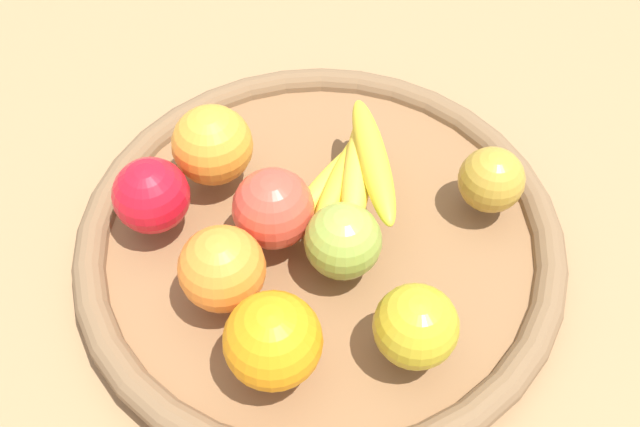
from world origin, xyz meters
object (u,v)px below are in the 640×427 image
orange_2 (222,269)px  apple_0 (151,196)px  orange_1 (212,145)px  orange_0 (273,341)px  apple_3 (343,241)px  apple_1 (273,208)px  apple_2 (416,326)px  apple_4 (490,177)px  banana_bunch (353,170)px

orange_2 → apple_0: orange_2 is taller
orange_1 → orange_0: (-0.03, 0.22, 0.00)m
orange_2 → orange_1: bearing=-92.4°
apple_3 → apple_1: 0.07m
apple_3 → orange_0: 0.12m
orange_2 → orange_0: orange_0 is taller
apple_1 → apple_0: (0.11, -0.04, -0.00)m
orange_2 → orange_1: orange_1 is taller
apple_3 → apple_2: bearing=113.0°
apple_0 → apple_1: bearing=161.0°
orange_1 → orange_0: bearing=96.8°
orange_0 → apple_3: bearing=-130.6°
apple_4 → orange_0: size_ratio=0.79×
apple_3 → apple_2: (-0.04, 0.10, 0.00)m
banana_bunch → apple_4: bearing=165.8°
apple_4 → apple_1: bearing=1.0°
orange_2 → apple_4: bearing=-166.9°
orange_0 → banana_bunch: bearing=-121.1°
apple_3 → orange_2: orange_2 is taller
apple_1 → apple_0: apple_1 is taller
orange_1 → apple_4: bearing=162.0°
orange_1 → apple_0: size_ratio=1.10×
banana_bunch → apple_0: apple_0 is taller
apple_4 → apple_2: bearing=51.8°
apple_3 → apple_0: 0.19m
banana_bunch → orange_1: orange_1 is taller
orange_2 → banana_bunch: bearing=-145.5°
apple_3 → orange_1: size_ratio=0.88×
orange_2 → apple_4: size_ratio=1.20×
apple_1 → apple_3: bearing=140.3°
apple_3 → apple_2: 0.10m
apple_4 → apple_0: bearing=-6.0°
apple_3 → orange_1: orange_1 is taller
orange_0 → orange_1: bearing=-83.2°
apple_3 → banana_bunch: size_ratio=0.43×
apple_2 → apple_1: (0.10, -0.14, 0.00)m
banana_bunch → orange_0: 0.20m
banana_bunch → orange_1: bearing=-21.6°
apple_2 → apple_1: bearing=-55.8°
banana_bunch → orange_0: bearing=58.9°
apple_3 → apple_0: apple_0 is taller
apple_2 → apple_0: (0.21, -0.18, 0.00)m
apple_1 → apple_4: 0.21m
apple_1 → orange_1: orange_1 is taller
apple_2 → orange_1: (0.14, -0.23, 0.00)m
orange_1 → apple_0: 0.08m
apple_3 → banana_bunch: apple_3 is taller
banana_bunch → orange_2: bearing=34.5°
apple_4 → banana_bunch: 0.13m
orange_2 → orange_0: bearing=112.8°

